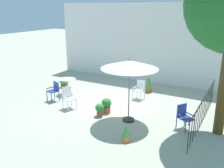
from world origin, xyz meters
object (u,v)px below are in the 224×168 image
(patio_chair_1, at_px, (184,115))
(potted_plant_3, at_px, (126,134))
(patio_umbrella_0, at_px, (130,65))
(potted_plant_0, at_px, (149,83))
(patio_chair_0, at_px, (140,88))
(potted_plant_1, at_px, (107,105))
(potted_plant_4, at_px, (100,109))
(patio_chair_3, at_px, (54,90))
(potted_plant_2, at_px, (64,82))
(cafe_table_0, at_px, (68,84))
(patio_chair_2, at_px, (68,96))

(patio_chair_1, distance_m, potted_plant_3, 2.28)
(patio_umbrella_0, bearing_deg, potted_plant_0, 98.83)
(patio_chair_1, bearing_deg, patio_chair_0, 141.26)
(potted_plant_1, distance_m, potted_plant_4, 0.45)
(patio_chair_3, bearing_deg, patio_chair_1, 0.85)
(patio_chair_0, relative_size, potted_plant_2, 1.58)
(patio_chair_3, height_order, potted_plant_4, patio_chair_3)
(patio_chair_0, bearing_deg, potted_plant_1, -104.55)
(cafe_table_0, distance_m, patio_chair_2, 1.83)
(patio_chair_0, bearing_deg, patio_umbrella_0, -76.68)
(patio_chair_0, distance_m, potted_plant_4, 2.66)
(potted_plant_3, bearing_deg, patio_umbrella_0, 112.59)
(potted_plant_0, distance_m, potted_plant_4, 3.72)
(patio_chair_2, bearing_deg, potted_plant_1, 13.39)
(patio_chair_2, distance_m, potted_plant_3, 3.62)
(patio_chair_3, distance_m, potted_plant_4, 2.77)
(patio_umbrella_0, distance_m, patio_chair_2, 3.22)
(potted_plant_4, bearing_deg, potted_plant_2, 148.55)
(cafe_table_0, bearing_deg, patio_chair_0, 18.34)
(patio_chair_1, distance_m, potted_plant_1, 3.10)
(cafe_table_0, xyz_separation_m, potted_plant_0, (3.39, 2.19, -0.08))
(patio_chair_3, height_order, potted_plant_2, patio_chair_3)
(potted_plant_0, bearing_deg, potted_plant_1, -100.28)
(cafe_table_0, xyz_separation_m, potted_plant_1, (2.80, -1.02, -0.21))
(patio_chair_0, xyz_separation_m, patio_chair_2, (-2.20, -2.52, 0.02))
(potted_plant_4, bearing_deg, patio_chair_0, 76.78)
(patio_chair_0, height_order, potted_plant_2, patio_chair_0)
(patio_chair_0, relative_size, patio_chair_1, 0.98)
(patio_umbrella_0, xyz_separation_m, potted_plant_3, (0.59, -1.42, -1.88))
(patio_chair_0, bearing_deg, potted_plant_2, -175.31)
(patio_chair_1, bearing_deg, patio_umbrella_0, -169.14)
(potted_plant_1, relative_size, potted_plant_4, 1.17)
(patio_chair_1, relative_size, potted_plant_3, 1.58)
(patio_chair_3, distance_m, potted_plant_0, 4.64)
(patio_chair_1, distance_m, potted_plant_0, 4.00)
(patio_umbrella_0, height_order, potted_plant_3, patio_umbrella_0)
(patio_umbrella_0, xyz_separation_m, potted_plant_2, (-4.83, 2.07, -1.87))
(patio_chair_3, distance_m, potted_plant_3, 4.82)
(potted_plant_3, bearing_deg, patio_chair_2, 158.62)
(patio_chair_0, bearing_deg, cafe_table_0, -161.66)
(patio_chair_0, xyz_separation_m, patio_chair_1, (2.54, -2.04, -0.01))
(cafe_table_0, height_order, potted_plant_4, cafe_table_0)
(potted_plant_1, bearing_deg, patio_chair_3, 179.87)
(cafe_table_0, distance_m, potted_plant_0, 4.04)
(patio_chair_0, distance_m, potted_plant_3, 4.02)
(patio_umbrella_0, distance_m, potted_plant_1, 2.16)
(patio_chair_0, relative_size, potted_plant_0, 0.99)
(patio_chair_2, height_order, potted_plant_1, patio_chair_2)
(patio_chair_1, xyz_separation_m, potted_plant_3, (-1.38, -1.80, -0.22))
(patio_umbrella_0, xyz_separation_m, potted_plant_1, (-1.13, 0.28, -1.82))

